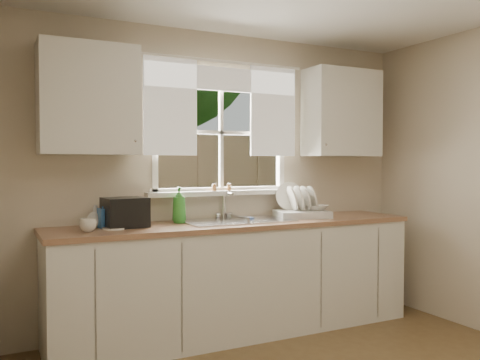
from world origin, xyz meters
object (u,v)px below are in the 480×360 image
dish_rack (301,209)px  black_appliance (125,212)px  cup (88,225)px  soap_bottle_a (179,205)px

dish_rack → black_appliance: size_ratio=1.71×
cup → soap_bottle_a: bearing=-5.9°
dish_rack → black_appliance: bearing=179.5°
dish_rack → soap_bottle_a: (-1.10, 0.09, 0.07)m
soap_bottle_a → black_appliance: (-0.45, -0.07, -0.03)m
cup → black_appliance: bearing=3.4°
soap_bottle_a → black_appliance: 0.46m
soap_bottle_a → dish_rack: bearing=-2.7°
black_appliance → soap_bottle_a: bearing=3.6°
soap_bottle_a → cup: size_ratio=2.40×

